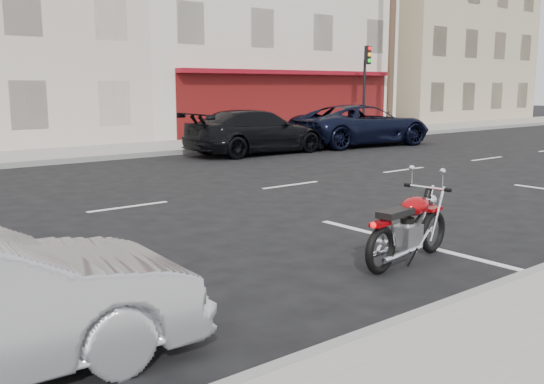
{
  "coord_description": "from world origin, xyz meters",
  "views": [
    {
      "loc": [
        -6.86,
        -10.32,
        2.24
      ],
      "look_at": [
        -1.75,
        -3.97,
        0.8
      ],
      "focal_mm": 40.0,
      "sensor_mm": 36.0,
      "label": 1
    }
  ],
  "objects_px": {
    "traffic_light": "(366,78)",
    "fire_hydrant": "(338,125)",
    "suv_far": "(362,125)",
    "car_far": "(256,132)",
    "motorcycle": "(434,222)",
    "utility_pole": "(392,30)"
  },
  "relations": [
    {
      "from": "motorcycle",
      "to": "suv_far",
      "type": "height_order",
      "value": "suv_far"
    },
    {
      "from": "traffic_light",
      "to": "fire_hydrant",
      "type": "height_order",
      "value": "traffic_light"
    },
    {
      "from": "traffic_light",
      "to": "car_far",
      "type": "distance_m",
      "value": 8.86
    },
    {
      "from": "fire_hydrant",
      "to": "motorcycle",
      "type": "height_order",
      "value": "motorcycle"
    },
    {
      "from": "fire_hydrant",
      "to": "car_far",
      "type": "relative_size",
      "value": 0.14
    },
    {
      "from": "suv_far",
      "to": "utility_pole",
      "type": "bearing_deg",
      "value": -51.75
    },
    {
      "from": "traffic_light",
      "to": "suv_far",
      "type": "bearing_deg",
      "value": -138.76
    },
    {
      "from": "suv_far",
      "to": "car_far",
      "type": "relative_size",
      "value": 1.1
    },
    {
      "from": "motorcycle",
      "to": "suv_far",
      "type": "relative_size",
      "value": 0.34
    },
    {
      "from": "traffic_light",
      "to": "fire_hydrant",
      "type": "xyz_separation_m",
      "value": [
        -1.5,
        0.17,
        -2.03
      ]
    },
    {
      "from": "traffic_light",
      "to": "car_far",
      "type": "height_order",
      "value": "traffic_light"
    },
    {
      "from": "motorcycle",
      "to": "car_far",
      "type": "xyz_separation_m",
      "value": [
        5.44,
        11.06,
        0.3
      ]
    },
    {
      "from": "utility_pole",
      "to": "traffic_light",
      "type": "relative_size",
      "value": 2.37
    },
    {
      "from": "fire_hydrant",
      "to": "motorcycle",
      "type": "relative_size",
      "value": 0.39
    },
    {
      "from": "traffic_light",
      "to": "fire_hydrant",
      "type": "distance_m",
      "value": 2.53
    },
    {
      "from": "utility_pole",
      "to": "fire_hydrant",
      "type": "relative_size",
      "value": 12.5
    },
    {
      "from": "traffic_light",
      "to": "motorcycle",
      "type": "distance_m",
      "value": 19.55
    },
    {
      "from": "traffic_light",
      "to": "car_far",
      "type": "bearing_deg",
      "value": -161.48
    },
    {
      "from": "fire_hydrant",
      "to": "suv_far",
      "type": "relative_size",
      "value": 0.13
    },
    {
      "from": "motorcycle",
      "to": "utility_pole",
      "type": "bearing_deg",
      "value": 33.57
    },
    {
      "from": "suv_far",
      "to": "motorcycle",
      "type": "bearing_deg",
      "value": 143.85
    },
    {
      "from": "motorcycle",
      "to": "car_far",
      "type": "distance_m",
      "value": 12.33
    }
  ]
}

